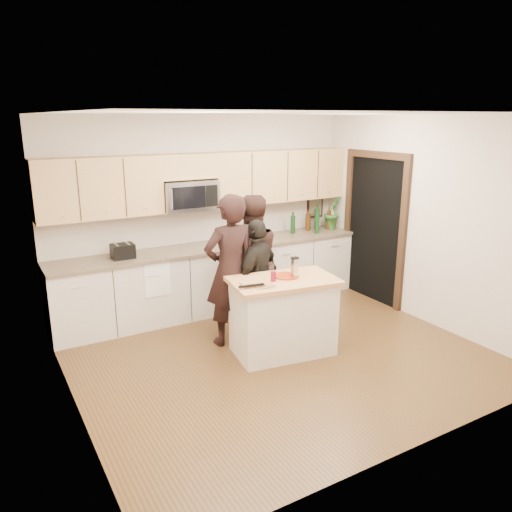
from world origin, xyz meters
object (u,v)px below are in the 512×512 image
island (283,316)px  woman_left (230,271)px  woman_right (258,279)px  woman_center (250,263)px  toaster (123,251)px

island → woman_left: size_ratio=0.71×
woman_right → woman_left: bearing=-30.8°
woman_left → woman_right: size_ratio=1.22×
woman_center → toaster: bearing=-21.3°
woman_left → toaster: bearing=-49.8°
toaster → island: bearing=-50.2°
woman_center → island: bearing=95.9°
island → woman_right: bearing=100.4°
island → toaster: 2.20m
island → woman_left: 0.82m
woman_left → woman_center: bearing=-148.2°
woman_center → woman_right: (-0.05, -0.28, -0.13)m
woman_left → island: bearing=124.3°
woman_left → woman_center: (0.43, 0.28, -0.04)m
woman_left → woman_right: woman_left is taller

